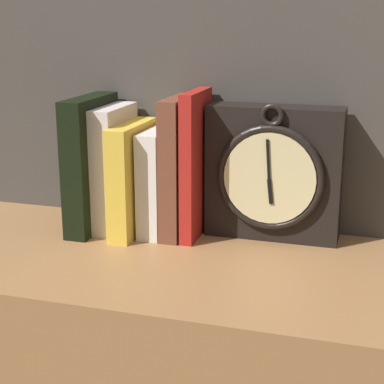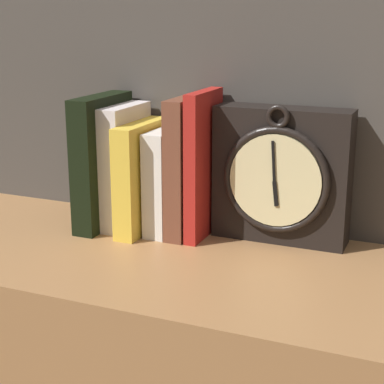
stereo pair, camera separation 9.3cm
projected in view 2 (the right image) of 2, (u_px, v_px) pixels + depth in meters
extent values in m
cube|color=black|center=(282.00, 175.00, 1.03)|extent=(0.22, 0.06, 0.22)
torus|color=black|center=(276.00, 180.00, 1.00)|extent=(0.17, 0.01, 0.17)
cylinder|color=beige|center=(275.00, 181.00, 0.99)|extent=(0.15, 0.01, 0.15)
cube|color=black|center=(275.00, 194.00, 0.99)|extent=(0.01, 0.00, 0.04)
cube|color=black|center=(273.00, 161.00, 0.98)|extent=(0.01, 0.00, 0.06)
torus|color=black|center=(278.00, 117.00, 0.97)|extent=(0.04, 0.01, 0.04)
cube|color=black|center=(103.00, 161.00, 1.10)|extent=(0.04, 0.15, 0.23)
cube|color=white|center=(126.00, 166.00, 1.10)|extent=(0.04, 0.13, 0.21)
cube|color=yellow|center=(142.00, 177.00, 1.08)|extent=(0.04, 0.15, 0.18)
cube|color=white|center=(167.00, 181.00, 1.08)|extent=(0.04, 0.12, 0.17)
cube|color=brown|center=(187.00, 167.00, 1.06)|extent=(0.03, 0.12, 0.23)
cube|color=#B4211C|center=(203.00, 165.00, 1.04)|extent=(0.02, 0.12, 0.24)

